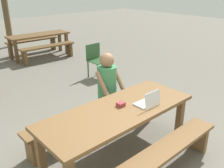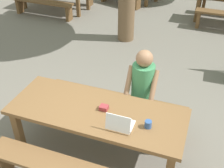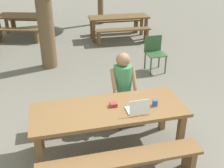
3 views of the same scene
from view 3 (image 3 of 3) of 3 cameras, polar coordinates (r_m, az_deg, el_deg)
ground_plane at (r=4.33m, az=-0.63°, el=-13.34°), size 30.00×30.00×0.00m
picnic_table_front at (r=3.95m, az=-0.68°, el=-6.26°), size 2.19×0.84×0.73m
bench_near at (r=3.61m, az=1.93°, el=-16.05°), size 2.12×0.30×0.43m
bench_far at (r=4.68m, az=-2.58°, el=-4.91°), size 2.12×0.30×0.43m
laptop at (r=3.80m, az=5.35°, el=-5.13°), size 0.29×0.25×0.22m
small_pouch at (r=3.93m, az=0.30°, el=-4.27°), size 0.10×0.09×0.05m
coffee_mug at (r=3.99m, az=8.89°, el=-3.84°), size 0.08×0.08×0.09m
person_seated at (r=4.53m, az=2.31°, el=-0.04°), size 0.41×0.41×1.28m
plastic_chair at (r=6.81m, az=8.80°, el=6.50°), size 0.45×0.45×0.84m
picnic_table_mid at (r=9.92m, az=-17.95°, el=12.78°), size 1.81×1.26×0.71m
bench_mid_south at (r=9.38m, az=-19.07°, el=10.06°), size 1.51×0.72×0.43m
bench_mid_north at (r=10.59m, az=-16.52°, el=12.22°), size 1.51×0.72×0.43m
picnic_table_distant at (r=9.19m, az=1.39°, el=13.10°), size 1.94×0.72×0.73m
bench_distant_south at (r=8.72m, az=2.25°, el=10.54°), size 1.74×0.35×0.47m
bench_distant_north at (r=9.79m, az=0.59°, el=12.38°), size 1.74×0.35×0.47m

